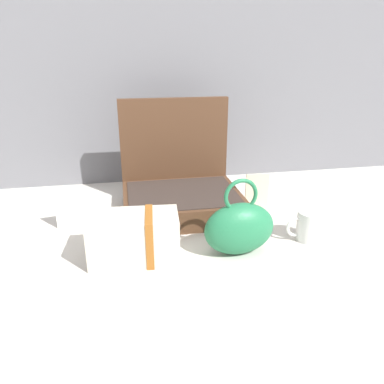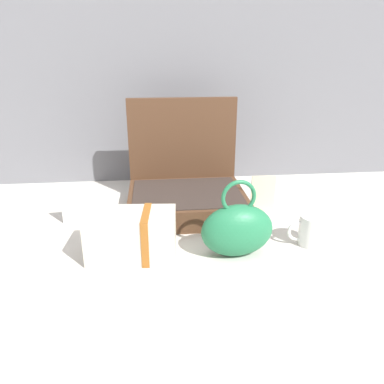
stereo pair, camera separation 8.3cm
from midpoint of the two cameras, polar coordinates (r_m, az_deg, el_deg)
ground_plane at (r=1.15m, az=-2.39°, el=-6.79°), size 6.00×6.00×0.00m
back_wall at (r=1.60m, az=-6.23°, el=26.77°), size 3.20×0.06×1.40m
open_suitcase at (r=1.32m, az=-3.64°, el=0.66°), size 0.40×0.35×0.38m
teal_pouch_handbag at (r=1.03m, az=5.02°, el=-5.54°), size 0.21×0.12×0.22m
cream_toiletry_bag at (r=1.02m, az=-11.02°, el=-6.87°), size 0.25×0.15×0.13m
coffee_mug at (r=1.15m, az=15.74°, el=-5.06°), size 0.12×0.08×0.09m
info_card_left at (r=1.26m, az=-19.53°, el=-2.63°), size 0.11×0.03×0.11m
poster_card_right at (r=1.32m, az=8.21°, el=-0.02°), size 0.08×0.01×0.13m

